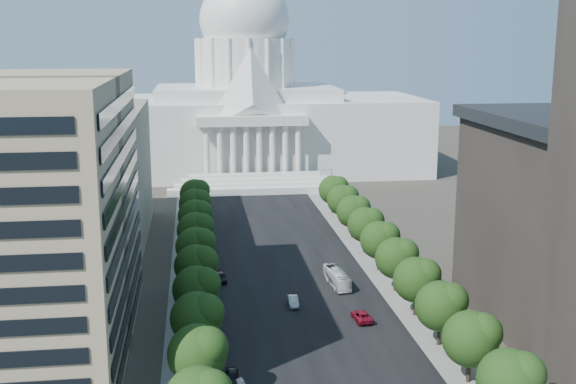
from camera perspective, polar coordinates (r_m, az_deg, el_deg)
name	(u,v)px	position (r m, az deg, el deg)	size (l,w,h in m)	color
road_asphalt	(278,248)	(159.10, -0.79, -4.41)	(30.00, 260.00, 0.01)	black
sidewalk_left	(191,251)	(158.13, -7.66, -4.63)	(8.00, 260.00, 0.02)	gray
sidewalk_right	(362,244)	(162.30, 5.91, -4.14)	(8.00, 260.00, 0.02)	gray
capitol	(246,113)	(248.30, -3.36, 6.27)	(120.00, 56.00, 73.00)	white
office_block_left_far	(57,178)	(167.10, -17.80, 1.10)	(38.00, 52.00, 30.00)	gray
tree_l_b	(200,352)	(93.73, -6.98, -12.46)	(7.79, 7.60, 9.97)	#33261C
tree_l_c	(199,316)	(104.77, -7.05, -9.73)	(7.79, 7.60, 9.97)	#33261C
tree_l_d	(198,288)	(116.00, -7.11, -7.54)	(7.79, 7.60, 9.97)	#33261C
tree_l_e	(198,265)	(127.37, -7.16, -5.73)	(7.79, 7.60, 9.97)	#33261C
tree_l_f	(197,246)	(138.84, -7.19, -4.22)	(7.79, 7.60, 9.97)	#33261C
tree_l_g	(197,229)	(150.40, -7.23, -2.94)	(7.79, 7.60, 9.97)	#33261C
tree_l_h	(196,215)	(162.02, -7.25, -1.84)	(7.79, 7.60, 9.97)	#33261C
tree_l_i	(196,203)	(173.70, -7.28, -0.89)	(7.79, 7.60, 9.97)	#33261C
tree_l_j	(196,193)	(185.41, -7.30, -0.06)	(7.79, 7.60, 9.97)	#33261C
tree_r_a	(513,379)	(90.40, 17.32, -13.91)	(7.79, 7.60, 9.97)	#33261C
tree_r_b	(473,337)	(100.38, 14.44, -11.05)	(7.79, 7.60, 9.97)	#33261C
tree_r_c	(443,305)	(110.75, 12.14, -8.69)	(7.79, 7.60, 9.97)	#33261C
tree_r_d	(418,278)	(121.43, 10.25, -6.73)	(7.79, 7.60, 9.97)	#33261C
tree_r_e	(398,257)	(132.34, 8.69, -5.09)	(7.79, 7.60, 9.97)	#33261C
tree_r_f	(381,239)	(143.41, 7.37, -3.69)	(7.79, 7.60, 9.97)	#33261C
tree_r_g	(367,224)	(154.63, 6.25, -2.49)	(7.79, 7.60, 9.97)	#33261C
tree_r_h	(354,210)	(165.96, 5.27, -1.46)	(7.79, 7.60, 9.97)	#33261C
tree_r_i	(344,199)	(177.37, 4.43, -0.56)	(7.79, 7.60, 9.97)	#33261C
tree_r_j	(334,189)	(188.86, 3.69, 0.24)	(7.79, 7.60, 9.97)	#33261C
streetlight_b	(455,310)	(110.79, 13.03, -9.08)	(2.61, 0.44, 9.00)	gray
streetlight_c	(406,260)	(133.13, 9.31, -5.29)	(2.61, 0.44, 9.00)	gray
streetlight_d	(373,225)	(156.28, 6.70, -2.59)	(2.61, 0.44, 9.00)	gray
streetlight_e	(348,199)	(179.93, 4.77, -0.59)	(2.61, 0.44, 9.00)	gray
streetlight_f	(329,180)	(203.89, 3.30, 0.95)	(2.61, 0.44, 9.00)	gray
car_dark_a	(232,377)	(99.90, -4.46, -14.36)	(1.90, 4.72, 1.61)	black
car_silver	(293,301)	(125.53, 0.41, -8.64)	(1.68, 4.82, 1.59)	#9EA1A5
car_red	(362,316)	(119.88, 5.84, -9.74)	(2.60, 5.65, 1.57)	maroon
car_dark_b	(220,278)	(137.99, -5.38, -6.75)	(2.17, 5.33, 1.55)	black
city_bus	(337,278)	(135.38, 3.88, -6.78)	(2.51, 10.73, 2.99)	silver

